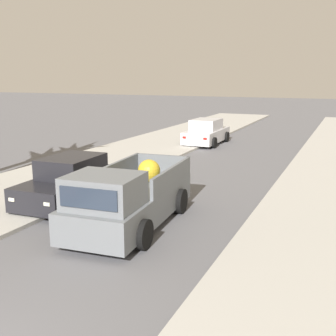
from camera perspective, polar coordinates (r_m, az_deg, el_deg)
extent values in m
cube|color=#B2AFA8|center=(18.50, -12.29, -0.60)|extent=(5.35, 60.00, 0.12)
cube|color=silver|center=(17.80, -8.95, -1.01)|extent=(0.16, 60.00, 0.10)
cube|color=silver|center=(15.14, 18.60, -3.90)|extent=(0.16, 60.00, 0.10)
cube|color=slate|center=(11.93, -4.91, -4.85)|extent=(2.30, 5.23, 0.80)
cube|color=slate|center=(10.33, -8.64, -3.07)|extent=(1.83, 1.63, 0.80)
cube|color=#283342|center=(10.98, -6.79, -1.98)|extent=(1.38, 0.16, 0.44)
cube|color=#283342|center=(9.69, -10.74, -4.07)|extent=(1.46, 0.17, 0.48)
cube|color=slate|center=(12.20, 0.59, -1.11)|extent=(0.35, 3.30, 0.56)
cube|color=slate|center=(12.89, -7.09, -0.47)|extent=(0.35, 3.30, 0.56)
cube|color=slate|center=(14.02, -0.75, 0.66)|extent=(1.88, 0.24, 0.56)
cube|color=silver|center=(14.29, -0.62, -2.56)|extent=(1.83, 0.26, 0.20)
cylinder|color=black|center=(10.31, -3.39, -8.95)|extent=(0.32, 0.78, 0.76)
cylinder|color=black|center=(11.17, -12.78, -7.53)|extent=(0.32, 0.78, 0.76)
cylinder|color=black|center=(12.91, 1.66, -4.49)|extent=(0.32, 0.78, 0.76)
cylinder|color=black|center=(13.61, -6.24, -3.67)|extent=(0.32, 0.78, 0.76)
cube|color=red|center=(13.96, 2.23, -1.67)|extent=(0.22, 0.06, 0.18)
cube|color=red|center=(14.46, -3.45, -1.19)|extent=(0.22, 0.06, 0.18)
sphere|color=gold|center=(12.63, -2.58, -0.37)|extent=(0.68, 0.68, 0.68)
cube|color=black|center=(14.32, -12.97, -2.46)|extent=(1.95, 4.28, 0.72)
cube|color=black|center=(14.24, -12.88, 0.28)|extent=(1.61, 2.17, 0.64)
cube|color=#283342|center=(13.48, -15.16, -0.62)|extent=(1.37, 0.14, 0.52)
cube|color=#283342|center=(15.04, -10.82, 0.93)|extent=(1.34, 0.14, 0.50)
cylinder|color=black|center=(12.85, -12.81, -5.16)|extent=(0.25, 0.65, 0.64)
cylinder|color=black|center=(13.91, -19.02, -4.19)|extent=(0.25, 0.65, 0.64)
cylinder|color=black|center=(14.99, -7.29, -2.43)|extent=(0.25, 0.65, 0.64)
cylinder|color=black|center=(15.91, -13.02, -1.79)|extent=(0.25, 0.65, 0.64)
cube|color=red|center=(15.73, -6.79, -0.50)|extent=(0.20, 0.05, 0.12)
cube|color=white|center=(12.31, -16.08, -4.73)|extent=(0.20, 0.05, 0.10)
cube|color=red|center=(16.35, -10.72, -0.13)|extent=(0.20, 0.05, 0.12)
cube|color=white|center=(13.07, -20.41, -4.04)|extent=(0.20, 0.05, 0.10)
cube|color=silver|center=(26.10, 5.23, 4.43)|extent=(1.77, 4.21, 0.72)
cube|color=silver|center=(25.92, 5.19, 5.89)|extent=(1.53, 2.10, 0.64)
cube|color=#283342|center=(26.84, 5.86, 6.06)|extent=(1.37, 0.08, 0.52)
cube|color=#283342|center=(25.01, 4.46, 5.63)|extent=(1.34, 0.08, 0.50)
cylinder|color=black|center=(27.64, 4.32, 4.44)|extent=(0.22, 0.64, 0.64)
cylinder|color=black|center=(27.10, 7.92, 4.20)|extent=(0.22, 0.64, 0.64)
cylinder|color=black|center=(25.23, 2.32, 3.70)|extent=(0.22, 0.64, 0.64)
cylinder|color=black|center=(24.63, 6.23, 3.43)|extent=(0.22, 0.64, 0.64)
cube|color=red|center=(24.34, 2.21, 4.16)|extent=(0.20, 0.04, 0.12)
cube|color=white|center=(28.27, 5.43, 5.19)|extent=(0.20, 0.04, 0.10)
cube|color=red|center=(23.91, 5.04, 3.97)|extent=(0.20, 0.04, 0.12)
cube|color=white|center=(27.91, 7.84, 5.03)|extent=(0.20, 0.04, 0.10)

